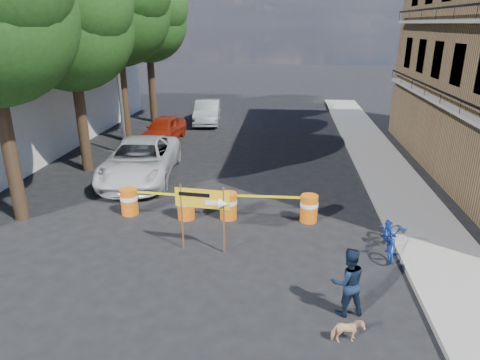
% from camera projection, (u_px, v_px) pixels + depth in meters
% --- Properties ---
extents(ground, '(120.00, 120.00, 0.00)m').
position_uv_depth(ground, '(215.00, 261.00, 11.65)').
color(ground, black).
rests_on(ground, ground).
extents(sidewalk_east, '(2.40, 40.00, 0.15)m').
position_uv_depth(sidewalk_east, '(397.00, 188.00, 16.62)').
color(sidewalk_east, gray).
rests_on(sidewalk_east, ground).
extents(tree_mid_a, '(5.25, 5.00, 8.68)m').
position_uv_depth(tree_mid_a, '(71.00, 25.00, 16.79)').
color(tree_mid_a, '#332316').
rests_on(tree_mid_a, ground).
extents(tree_mid_b, '(5.67, 5.40, 9.62)m').
position_uv_depth(tree_mid_b, '(117.00, 10.00, 21.21)').
color(tree_mid_b, '#332316').
rests_on(tree_mid_b, ground).
extents(tree_far, '(5.04, 4.80, 8.84)m').
position_uv_depth(tree_far, '(148.00, 21.00, 26.05)').
color(tree_far, '#332316').
rests_on(tree_far, ground).
extents(streetlamp, '(1.25, 0.18, 8.00)m').
position_uv_depth(streetlamp, '(119.00, 63.00, 19.60)').
color(streetlamp, gray).
rests_on(streetlamp, ground).
extents(barrel_far_left, '(0.58, 0.58, 0.90)m').
position_uv_depth(barrel_far_left, '(129.00, 201.00, 14.35)').
color(barrel_far_left, '#C74F0B').
rests_on(barrel_far_left, ground).
extents(barrel_mid_left, '(0.58, 0.58, 0.90)m').
position_uv_depth(barrel_mid_left, '(186.00, 205.00, 14.02)').
color(barrel_mid_left, '#C74F0B').
rests_on(barrel_mid_left, ground).
extents(barrel_mid_right, '(0.58, 0.58, 0.90)m').
position_uv_depth(barrel_mid_right, '(228.00, 205.00, 14.03)').
color(barrel_mid_right, '#C74F0B').
rests_on(barrel_mid_right, ground).
extents(barrel_far_right, '(0.58, 0.58, 0.90)m').
position_uv_depth(barrel_far_right, '(309.00, 208.00, 13.82)').
color(barrel_far_right, '#C74F0B').
rests_on(barrel_far_right, ground).
extents(detour_sign, '(1.53, 0.32, 1.98)m').
position_uv_depth(detour_sign, '(210.00, 204.00, 11.64)').
color(detour_sign, '#592D19').
rests_on(detour_sign, ground).
extents(pedestrian, '(0.90, 0.77, 1.59)m').
position_uv_depth(pedestrian, '(348.00, 282.00, 9.29)').
color(pedestrian, black).
rests_on(pedestrian, ground).
extents(bicycle, '(0.82, 1.11, 1.96)m').
position_uv_depth(bicycle, '(392.00, 220.00, 11.80)').
color(bicycle, '#13359B').
rests_on(bicycle, ground).
extents(dog, '(0.69, 0.43, 0.54)m').
position_uv_depth(dog, '(347.00, 331.00, 8.58)').
color(dog, '#E0B480').
rests_on(dog, ground).
extents(suv_white, '(3.24, 6.02, 1.61)m').
position_uv_depth(suv_white, '(140.00, 160.00, 17.58)').
color(suv_white, silver).
rests_on(suv_white, ground).
extents(sedan_red, '(1.97, 4.06, 1.33)m').
position_uv_depth(sedan_red, '(164.00, 129.00, 23.30)').
color(sedan_red, '#A4220D').
rests_on(sedan_red, ground).
extents(sedan_silver, '(2.00, 4.51, 1.44)m').
position_uv_depth(sedan_silver, '(207.00, 112.00, 27.55)').
color(sedan_silver, silver).
rests_on(sedan_silver, ground).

